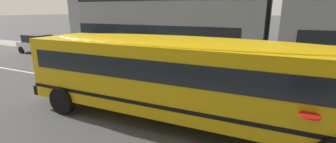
# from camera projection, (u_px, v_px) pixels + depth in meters

# --- Properties ---
(ground_plane) EXTENTS (400.00, 400.00, 0.00)m
(ground_plane) POSITION_uv_depth(u_px,v_px,m) (149.00, 93.00, 10.90)
(ground_plane) COLOR #4C4C4F
(sidewalk_far) EXTENTS (120.00, 3.00, 0.01)m
(sidewalk_far) POSITION_uv_depth(u_px,v_px,m) (201.00, 61.00, 17.77)
(sidewalk_far) COLOR gray
(sidewalk_far) RESTS_ON ground_plane
(lane_centreline) EXTENTS (110.00, 0.16, 0.01)m
(lane_centreline) POSITION_uv_depth(u_px,v_px,m) (149.00, 93.00, 10.90)
(lane_centreline) COLOR silver
(lane_centreline) RESTS_ON ground_plane
(school_bus) EXTENTS (13.10, 3.11, 2.92)m
(school_bus) POSITION_uv_depth(u_px,v_px,m) (189.00, 73.00, 7.63)
(school_bus) COLOR yellow
(school_bus) RESTS_ON ground_plane
(parked_car_white_far_corner) EXTENTS (3.91, 1.89, 1.64)m
(parked_car_white_far_corner) POSITION_uv_depth(u_px,v_px,m) (39.00, 44.00, 21.01)
(parked_car_white_far_corner) COLOR silver
(parked_car_white_far_corner) RESTS_ON ground_plane
(parked_car_maroon_mid_block) EXTENTS (3.96, 1.99, 1.64)m
(parked_car_maroon_mid_block) POSITION_uv_depth(u_px,v_px,m) (87.00, 48.00, 18.75)
(parked_car_maroon_mid_block) COLOR maroon
(parked_car_maroon_mid_block) RESTS_ON ground_plane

